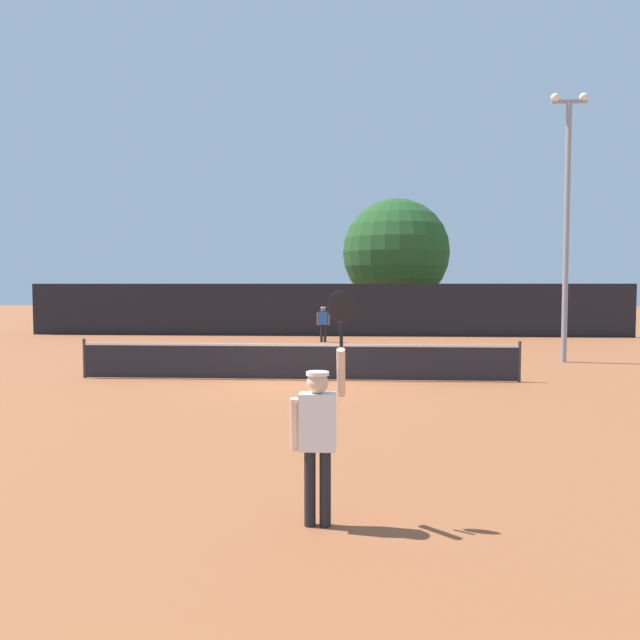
# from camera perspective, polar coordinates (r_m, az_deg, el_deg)

# --- Properties ---
(ground_plane) EXTENTS (120.00, 120.00, 0.00)m
(ground_plane) POSITION_cam_1_polar(r_m,az_deg,el_deg) (16.50, -2.12, -5.56)
(ground_plane) COLOR #9E5633
(tennis_net) EXTENTS (11.72, 0.08, 1.07)m
(tennis_net) POSITION_cam_1_polar(r_m,az_deg,el_deg) (16.43, -2.12, -3.79)
(tennis_net) COLOR #232328
(tennis_net) RESTS_ON ground
(perimeter_fence) EXTENTS (30.11, 0.12, 2.61)m
(perimeter_fence) POSITION_cam_1_polar(r_m,az_deg,el_deg) (30.70, 0.51, 0.95)
(perimeter_fence) COLOR black
(perimeter_fence) RESTS_ON ground
(player_serving) EXTENTS (0.67, 0.39, 2.47)m
(player_serving) POSITION_cam_1_polar(r_m,az_deg,el_deg) (6.48, -0.12, -9.60)
(player_serving) COLOR white
(player_serving) RESTS_ON ground
(player_receiving) EXTENTS (0.57, 0.23, 1.56)m
(player_receiving) POSITION_cam_1_polar(r_m,az_deg,el_deg) (27.31, 0.30, -0.07)
(player_receiving) COLOR blue
(player_receiving) RESTS_ON ground
(tennis_ball) EXTENTS (0.07, 0.07, 0.07)m
(tennis_ball) POSITION_cam_1_polar(r_m,az_deg,el_deg) (17.87, 2.44, -4.77)
(tennis_ball) COLOR #CCE033
(tennis_ball) RESTS_ON ground
(light_pole) EXTENTS (1.18, 0.28, 8.69)m
(light_pole) POSITION_cam_1_polar(r_m,az_deg,el_deg) (21.78, 21.89, 9.31)
(light_pole) COLOR gray
(light_pole) RESTS_ON ground
(large_tree) EXTENTS (6.16, 6.16, 7.51)m
(large_tree) POSITION_cam_1_polar(r_m,az_deg,el_deg) (36.03, 7.06, 6.22)
(large_tree) COLOR brown
(large_tree) RESTS_ON ground
(parked_car_near) EXTENTS (2.22, 4.33, 1.69)m
(parked_car_near) POSITION_cam_1_polar(r_m,az_deg,el_deg) (37.18, -12.20, 0.46)
(parked_car_near) COLOR black
(parked_car_near) RESTS_ON ground
(parked_car_mid) EXTENTS (2.31, 4.37, 1.69)m
(parked_car_mid) POSITION_cam_1_polar(r_m,az_deg,el_deg) (39.41, -3.91, 0.68)
(parked_car_mid) COLOR #B7B7BC
(parked_car_mid) RESTS_ON ground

